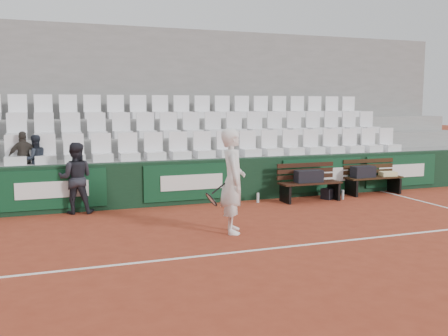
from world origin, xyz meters
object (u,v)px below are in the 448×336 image
water_bottle_far (343,195)px  tennis_player (233,181)px  bench_right (373,185)px  ball_kid (76,178)px  sports_bag_ground (330,193)px  water_bottle_near (258,198)px  spectator_c (34,139)px  spectator_b (23,137)px  sports_bag_left (309,176)px  sports_bag_right (363,172)px  bench_left (310,191)px

water_bottle_far → tennis_player: tennis_player is taller
bench_right → ball_kid: size_ratio=1.01×
sports_bag_ground → ball_kid: 5.94m
water_bottle_near → water_bottle_far: size_ratio=0.99×
ball_kid → spectator_c: 1.33m
spectator_b → spectator_c: spectator_b is taller
water_bottle_far → spectator_b: bearing=169.6°
tennis_player → sports_bag_left: bearing=38.1°
water_bottle_near → sports_bag_left: bearing=-10.7°
bench_right → sports_bag_ground: size_ratio=3.59×
bench_right → sports_bag_right: sports_bag_right is taller
bench_left → ball_kid: bearing=175.1°
water_bottle_far → tennis_player: (-3.61, -2.02, 0.81)m
spectator_c → tennis_player: bearing=117.2°
water_bottle_near → spectator_c: spectator_c is taller
tennis_player → ball_kid: size_ratio=1.24×
water_bottle_far → spectator_c: bearing=169.3°
ball_kid → spectator_c: spectator_c is taller
bench_left → water_bottle_near: (-1.25, 0.23, -0.11)m
sports_bag_ground → ball_kid: size_ratio=0.28×
sports_bag_left → water_bottle_near: bearing=169.3°
bench_left → water_bottle_near: 1.27m
bench_left → tennis_player: 3.57m
sports_bag_ground → spectator_c: size_ratio=0.39×
sports_bag_ground → spectator_c: (-6.68, 1.09, 1.41)m
sports_bag_right → spectator_b: size_ratio=0.53×
bench_left → sports_bag_right: sports_bag_right is taller
bench_right → sports_bag_left: sports_bag_left is taller
bench_right → tennis_player: size_ratio=0.81×
sports_bag_right → water_bottle_near: (-2.88, -0.00, -0.48)m
bench_left → ball_kid: size_ratio=1.01×
sports_bag_ground → water_bottle_far: sports_bag_ground is taller
sports_bag_ground → spectator_c: spectator_c is taller
sports_bag_ground → sports_bag_right: bearing=7.5°
sports_bag_ground → bench_right: bearing=6.2°
water_bottle_far → spectator_c: (-6.91, 1.30, 1.42)m
sports_bag_ground → water_bottle_far: bearing=-42.9°
tennis_player → spectator_c: 4.73m
water_bottle_near → spectator_c: size_ratio=0.21×
bench_left → sports_bag_ground: 0.62m
bench_right → sports_bag_ground: bench_right is taller
sports_bag_ground → spectator_b: size_ratio=0.36×
sports_bag_left → water_bottle_near: size_ratio=2.87×
sports_bag_ground → water_bottle_near: (-1.85, 0.13, -0.01)m
water_bottle_near → ball_kid: bearing=176.8°
bench_right → ball_kid: (-7.26, 0.21, 0.52)m
water_bottle_near → ball_kid: (-4.05, 0.23, 0.63)m
bench_left → tennis_player: tennis_player is taller
bench_left → bench_right: same height
sports_bag_ground → bench_left: bearing=-170.7°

